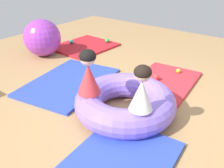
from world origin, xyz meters
TOP-DOWN VIEW (x-y plane):
  - ground_plane at (0.00, 0.00)m, footprint 8.00×8.00m
  - gym_mat_near_left at (1.51, 2.06)m, footprint 1.26×1.10m
  - gym_mat_front at (1.02, -0.07)m, footprint 1.31×0.95m
  - gym_mat_near_right at (0.13, 1.08)m, footprint 1.65×1.27m
  - inflatable_cushion at (-0.03, -0.07)m, footprint 1.22×1.22m
  - child_in_red at (-0.33, 0.22)m, footprint 0.36×0.36m
  - child_in_white at (-0.26, -0.43)m, footprint 0.29×0.29m
  - play_ball_orange at (0.55, 0.19)m, footprint 0.09×0.09m
  - play_ball_teal at (1.42, 2.36)m, footprint 0.09×0.09m
  - play_ball_red at (0.96, 0.04)m, footprint 0.10×0.10m
  - play_ball_green at (1.96, 1.79)m, footprint 0.09×0.09m
  - play_ball_yellow at (1.42, -0.12)m, footprint 0.07×0.07m
  - exercise_ball_large at (0.67, 2.35)m, footprint 0.70×0.70m

SIDE VIEW (x-z plane):
  - ground_plane at x=0.00m, z-range 0.00..0.00m
  - gym_mat_near_left at x=1.51m, z-range 0.00..0.04m
  - gym_mat_front at x=1.02m, z-range 0.00..0.04m
  - gym_mat_near_right at x=0.13m, z-range 0.00..0.04m
  - play_ball_yellow at x=1.42m, z-range 0.04..0.11m
  - play_ball_orange at x=0.55m, z-range 0.04..0.13m
  - play_ball_teal at x=1.42m, z-range 0.04..0.13m
  - play_ball_green at x=1.96m, z-range 0.04..0.13m
  - play_ball_red at x=0.96m, z-range 0.04..0.14m
  - inflatable_cushion at x=-0.03m, z-range 0.00..0.33m
  - exercise_ball_large at x=0.67m, z-range 0.00..0.70m
  - child_in_white at x=-0.26m, z-range 0.33..0.81m
  - child_in_red at x=-0.33m, z-range 0.33..0.85m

